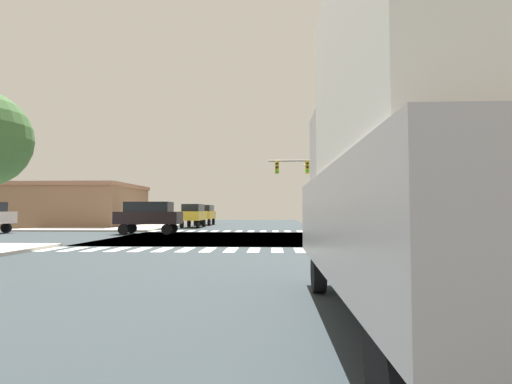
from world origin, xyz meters
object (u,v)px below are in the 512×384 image
at_px(street_lamp, 315,188).
at_px(gas_station_sign, 457,94).
at_px(box_truck_nearside_1, 408,150).
at_px(suv_leading_3, 149,215).
at_px(suv_queued_2, 205,213).
at_px(traffic_signal_mast, 311,176).
at_px(bank_building, 76,205).
at_px(suv_middle_5, 193,214).

bearing_deg(street_lamp, gas_station_sign, -86.22).
relative_size(box_truck_nearside_1, suv_leading_3, 1.57).
distance_m(box_truck_nearside_1, suv_queued_2, 39.96).
distance_m(traffic_signal_mast, gas_station_sign, 16.66).
distance_m(bank_building, suv_middle_5, 13.29).
bearing_deg(box_truck_nearside_1, street_lamp, 85.56).
bearing_deg(traffic_signal_mast, suv_middle_5, 148.07).
bearing_deg(bank_building, traffic_signal_mast, -19.78).
bearing_deg(suv_leading_3, traffic_signal_mast, 106.32).
height_order(traffic_signal_mast, suv_queued_2, traffic_signal_mast).
relative_size(traffic_signal_mast, bank_building, 0.44).
height_order(traffic_signal_mast, street_lamp, street_lamp).
bearing_deg(gas_station_sign, suv_queued_2, 117.26).
bearing_deg(suv_middle_5, suv_queued_2, -90.00).
bearing_deg(suv_queued_2, suv_leading_3, 86.57).
bearing_deg(traffic_signal_mast, bank_building, 160.22).
bearing_deg(gas_station_sign, bank_building, 138.73).
bearing_deg(suv_leading_3, suv_middle_5, 174.52).
distance_m(traffic_signal_mast, street_lamp, 14.88).
bearing_deg(suv_leading_3, suv_queued_2, 176.57).
relative_size(gas_station_sign, suv_leading_3, 1.93).
bearing_deg(suv_queued_2, traffic_signal_mast, 130.00).
height_order(suv_queued_2, suv_middle_5, same).
bearing_deg(street_lamp, box_truck_nearside_1, -94.44).
xyz_separation_m(traffic_signal_mast, box_truck_nearside_1, (-1.18, -25.34, -1.98)).
height_order(street_lamp, suv_queued_2, street_lamp).
distance_m(gas_station_sign, box_truck_nearside_1, 11.20).
bearing_deg(box_truck_nearside_1, bank_building, 124.18).
relative_size(gas_station_sign, bank_building, 0.63).
relative_size(traffic_signal_mast, suv_queued_2, 1.34).
xyz_separation_m(box_truck_nearside_1, suv_queued_2, (-10.00, 38.67, -1.17)).
xyz_separation_m(street_lamp, suv_leading_3, (-14.13, -18.32, -3.04)).
xyz_separation_m(traffic_signal_mast, street_lamp, (1.94, 14.75, -0.10)).
distance_m(suv_leading_3, suv_middle_5, 10.58).
bearing_deg(gas_station_sign, traffic_signal_mast, 103.89).
bearing_deg(traffic_signal_mast, suv_leading_3, -163.68).
relative_size(box_truck_nearside_1, suv_middle_5, 1.57).
xyz_separation_m(box_truck_nearside_1, suv_middle_5, (-10.00, 32.31, -1.17)).
height_order(street_lamp, suv_leading_3, street_lamp).
distance_m(gas_station_sign, suv_leading_3, 21.01).
xyz_separation_m(suv_queued_2, suv_middle_5, (0.00, -6.36, 0.00)).
bearing_deg(gas_station_sign, suv_leading_3, 142.23).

